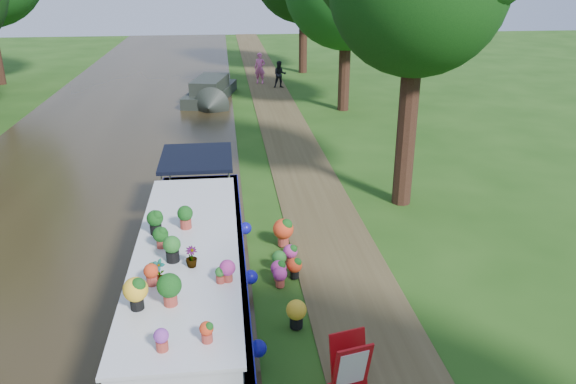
% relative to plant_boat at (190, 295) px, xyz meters
% --- Properties ---
extents(ground, '(100.00, 100.00, 0.00)m').
position_rel_plant_boat_xyz_m(ground, '(2.25, 2.91, -0.85)').
color(ground, '#1D4411').
rests_on(ground, ground).
extents(canal_water, '(10.00, 100.00, 0.02)m').
position_rel_plant_boat_xyz_m(canal_water, '(-3.75, 2.91, -0.84)').
color(canal_water, black).
rests_on(canal_water, ground).
extents(towpath, '(2.20, 100.00, 0.03)m').
position_rel_plant_boat_xyz_m(towpath, '(3.45, 2.91, -0.84)').
color(towpath, '#463A20').
rests_on(towpath, ground).
extents(plant_boat, '(2.29, 13.52, 2.28)m').
position_rel_plant_boat_xyz_m(plant_boat, '(0.00, 0.00, 0.00)').
color(plant_boat, silver).
rests_on(plant_boat, canal_water).
extents(second_boat, '(2.99, 6.64, 1.23)m').
position_rel_plant_boat_xyz_m(second_boat, '(0.10, 20.78, -0.35)').
color(second_boat, '#222722').
rests_on(second_boat, canal_water).
extents(sandwich_board, '(0.69, 0.65, 1.04)m').
position_rel_plant_boat_xyz_m(sandwich_board, '(2.70, -2.00, -0.35)').
color(sandwich_board, '#B10C11').
rests_on(sandwich_board, towpath).
extents(pedestrian_pink, '(0.78, 0.64, 1.85)m').
position_rel_plant_boat_xyz_m(pedestrian_pink, '(3.08, 25.27, 0.10)').
color(pedestrian_pink, '#C4506D').
rests_on(pedestrian_pink, towpath).
extents(pedestrian_dark, '(0.76, 0.60, 1.56)m').
position_rel_plant_boat_xyz_m(pedestrian_dark, '(4.15, 23.75, -0.04)').
color(pedestrian_dark, black).
rests_on(pedestrian_dark, towpath).
extents(verge_plant, '(0.45, 0.41, 0.42)m').
position_rel_plant_boat_xyz_m(verge_plant, '(2.30, 2.83, -0.64)').
color(verge_plant, '#275E1C').
rests_on(verge_plant, ground).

